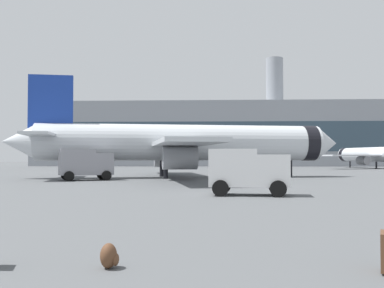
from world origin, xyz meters
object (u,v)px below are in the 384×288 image
object	(u,v)px
airplane_taxiing	(379,154)
service_truck	(85,163)
safety_cone_mid	(271,172)
traveller_backpack	(109,256)
cargo_van	(248,169)
airplane_at_gate	(180,143)
safety_cone_near	(164,172)

from	to	relation	value
airplane_taxiing	service_truck	world-z (taller)	airplane_taxiing
safety_cone_mid	traveller_backpack	xyz separation A→B (m)	(-9.00, -43.76, -0.17)
service_truck	safety_cone_mid	distance (m)	22.20
service_truck	cargo_van	bearing A→B (deg)	-48.61
traveller_backpack	safety_cone_mid	bearing A→B (deg)	78.37
traveller_backpack	airplane_at_gate	bearing A→B (deg)	92.02
traveller_backpack	cargo_van	bearing A→B (deg)	76.24
cargo_van	airplane_at_gate	bearing A→B (deg)	103.95
cargo_van	safety_cone_mid	distance (m)	27.87
airplane_at_gate	safety_cone_mid	distance (m)	12.33
safety_cone_mid	traveller_backpack	size ratio (longest dim) A/B	1.72
airplane_taxiing	safety_cone_mid	size ratio (longest dim) A/B	30.99
airplane_taxiing	cargo_van	size ratio (longest dim) A/B	5.59
airplane_taxiing	cargo_van	distance (m)	66.79
safety_cone_mid	traveller_backpack	bearing A→B (deg)	-101.63
cargo_van	traveller_backpack	distance (m)	16.89
safety_cone_near	airplane_at_gate	bearing A→B (deg)	-70.87
safety_cone_near	cargo_van	bearing A→B (deg)	-74.70
airplane_at_gate	cargo_van	xyz separation A→B (m)	(5.34, -21.51, -2.21)
service_truck	cargo_van	xyz separation A→B (m)	(13.81, -15.67, -0.16)
safety_cone_mid	traveller_backpack	world-z (taller)	safety_cone_mid
safety_cone_mid	airplane_taxiing	bearing A→B (deg)	52.59
service_truck	traveller_backpack	xyz separation A→B (m)	(9.80, -32.03, -1.37)
airplane_taxiing	traveller_backpack	distance (m)	83.33
cargo_van	safety_cone_mid	world-z (taller)	cargo_van
airplane_taxiing	traveller_backpack	xyz separation A→B (m)	(-33.77, -76.14, -2.45)
service_truck	safety_cone_mid	xyz separation A→B (m)	(18.81, 11.73, -1.20)
cargo_van	traveller_backpack	size ratio (longest dim) A/B	9.53
service_truck	safety_cone_mid	size ratio (longest dim) A/B	6.40
service_truck	traveller_backpack	bearing A→B (deg)	-72.98
service_truck	traveller_backpack	world-z (taller)	service_truck
airplane_at_gate	safety_cone_near	xyz separation A→B (m)	(-2.57, 7.40, -3.35)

